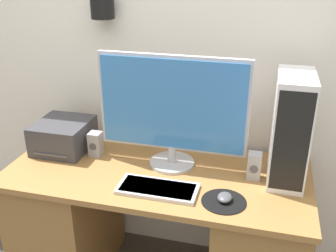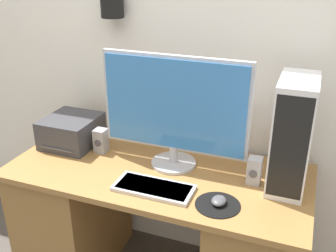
{
  "view_description": "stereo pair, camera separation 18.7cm",
  "coord_description": "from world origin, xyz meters",
  "px_view_note": "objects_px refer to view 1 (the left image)",
  "views": [
    {
      "loc": [
        0.49,
        -1.31,
        1.76
      ],
      "look_at": [
        0.06,
        0.34,
        1.0
      ],
      "focal_mm": 42.0,
      "sensor_mm": 36.0,
      "label": 1
    },
    {
      "loc": [
        0.67,
        -1.25,
        1.76
      ],
      "look_at": [
        0.06,
        0.34,
        1.0
      ],
      "focal_mm": 42.0,
      "sensor_mm": 36.0,
      "label": 2
    }
  ],
  "objects_px": {
    "keyboard": "(158,189)",
    "computer_tower": "(290,129)",
    "printer": "(63,136)",
    "speaker_right": "(254,166)",
    "speaker_left": "(96,144)",
    "monitor": "(172,108)",
    "mouse": "(225,197)"
  },
  "relations": [
    {
      "from": "keyboard",
      "to": "computer_tower",
      "type": "bearing_deg",
      "value": 25.33
    },
    {
      "from": "computer_tower",
      "to": "printer",
      "type": "xyz_separation_m",
      "value": [
        -1.19,
        0.01,
        -0.18
      ]
    },
    {
      "from": "printer",
      "to": "speaker_right",
      "type": "distance_m",
      "value": 1.04
    },
    {
      "from": "computer_tower",
      "to": "speaker_left",
      "type": "distance_m",
      "value": 1.0
    },
    {
      "from": "monitor",
      "to": "printer",
      "type": "xyz_separation_m",
      "value": [
        -0.62,
        0.01,
        -0.23
      ]
    },
    {
      "from": "speaker_left",
      "to": "speaker_right",
      "type": "relative_size",
      "value": 1.0
    },
    {
      "from": "printer",
      "to": "speaker_right",
      "type": "xyz_separation_m",
      "value": [
        1.04,
        -0.05,
        -0.01
      ]
    },
    {
      "from": "mouse",
      "to": "printer",
      "type": "xyz_separation_m",
      "value": [
        -0.93,
        0.28,
        0.06
      ]
    },
    {
      "from": "mouse",
      "to": "speaker_left",
      "type": "relative_size",
      "value": 0.61
    },
    {
      "from": "keyboard",
      "to": "speaker_left",
      "type": "bearing_deg",
      "value": 149.03
    },
    {
      "from": "mouse",
      "to": "monitor",
      "type": "bearing_deg",
      "value": 138.83
    },
    {
      "from": "monitor",
      "to": "speaker_left",
      "type": "xyz_separation_m",
      "value": [
        -0.42,
        -0.01,
        -0.24
      ]
    },
    {
      "from": "mouse",
      "to": "speaker_left",
      "type": "distance_m",
      "value": 0.77
    },
    {
      "from": "monitor",
      "to": "printer",
      "type": "height_order",
      "value": "monitor"
    },
    {
      "from": "computer_tower",
      "to": "speaker_right",
      "type": "distance_m",
      "value": 0.25
    },
    {
      "from": "monitor",
      "to": "speaker_left",
      "type": "relative_size",
      "value": 5.66
    },
    {
      "from": "speaker_left",
      "to": "mouse",
      "type": "bearing_deg",
      "value": -19.54
    },
    {
      "from": "keyboard",
      "to": "mouse",
      "type": "distance_m",
      "value": 0.31
    },
    {
      "from": "monitor",
      "to": "keyboard",
      "type": "xyz_separation_m",
      "value": [
        -0.0,
        -0.26,
        -0.3
      ]
    },
    {
      "from": "mouse",
      "to": "speaker_left",
      "type": "bearing_deg",
      "value": 160.46
    },
    {
      "from": "printer",
      "to": "speaker_left",
      "type": "xyz_separation_m",
      "value": [
        0.2,
        -0.02,
        -0.01
      ]
    },
    {
      "from": "monitor",
      "to": "mouse",
      "type": "distance_m",
      "value": 0.5
    },
    {
      "from": "keyboard",
      "to": "computer_tower",
      "type": "distance_m",
      "value": 0.67
    },
    {
      "from": "computer_tower",
      "to": "keyboard",
      "type": "bearing_deg",
      "value": -154.67
    },
    {
      "from": "mouse",
      "to": "speaker_right",
      "type": "xyz_separation_m",
      "value": [
        0.11,
        0.23,
        0.05
      ]
    },
    {
      "from": "computer_tower",
      "to": "printer",
      "type": "height_order",
      "value": "computer_tower"
    },
    {
      "from": "keyboard",
      "to": "computer_tower",
      "type": "xyz_separation_m",
      "value": [
        0.57,
        0.27,
        0.25
      ]
    },
    {
      "from": "monitor",
      "to": "speaker_right",
      "type": "distance_m",
      "value": 0.48
    },
    {
      "from": "printer",
      "to": "speaker_left",
      "type": "bearing_deg",
      "value": -6.52
    },
    {
      "from": "mouse",
      "to": "printer",
      "type": "height_order",
      "value": "printer"
    },
    {
      "from": "keyboard",
      "to": "speaker_right",
      "type": "relative_size",
      "value": 2.8
    },
    {
      "from": "speaker_left",
      "to": "speaker_right",
      "type": "xyz_separation_m",
      "value": [
        0.84,
        -0.03,
        0.0
      ]
    }
  ]
}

